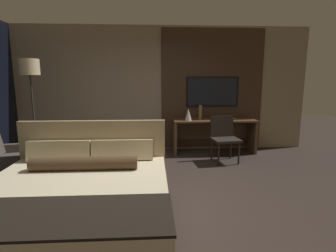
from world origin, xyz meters
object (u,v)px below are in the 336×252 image
object	(u,v)px
floor_lamp	(30,76)
vase_tall	(188,114)
desk	(213,130)
tv	(212,92)
vase_short	(200,112)
armchair_by_window	(14,166)
book	(231,119)
bed	(77,200)
desk_chair	(224,134)

from	to	relation	value
floor_lamp	vase_tall	size ratio (longest dim) A/B	7.73
desk	tv	world-z (taller)	tv
desk	vase_tall	xyz separation A→B (m)	(-0.59, -0.12, 0.37)
vase_short	armchair_by_window	bearing A→B (deg)	-154.32
vase_tall	book	bearing A→B (deg)	1.97
vase_short	book	size ratio (longest dim) A/B	1.22
bed	vase_short	xyz separation A→B (m)	(1.92, 2.94, 0.60)
floor_lamp	book	bearing A→B (deg)	11.32
desk	vase_tall	bearing A→B (deg)	-168.62
desk	floor_lamp	size ratio (longest dim) A/B	0.92
floor_lamp	desk	bearing A→B (deg)	13.77
bed	vase_tall	size ratio (longest dim) A/B	8.14
vase_tall	book	xyz separation A→B (m)	(0.95, 0.03, -0.11)
tv	book	world-z (taller)	tv
desk	book	size ratio (longest dim) A/B	7.13
desk	desk_chair	xyz separation A→B (m)	(0.05, -0.66, 0.03)
armchair_by_window	vase_tall	world-z (taller)	vase_tall
bed	desk_chair	distance (m)	3.22
vase_short	tv	bearing A→B (deg)	35.29
vase_tall	desk	bearing A→B (deg)	11.38
bed	armchair_by_window	xyz separation A→B (m)	(-1.38, 1.35, -0.05)
tv	desk	bearing A→B (deg)	-90.00
tv	floor_lamp	size ratio (longest dim) A/B	0.60
desk	book	bearing A→B (deg)	-13.69
bed	floor_lamp	xyz separation A→B (m)	(-1.30, 2.05, 1.38)
desk_chair	vase_short	size ratio (longest dim) A/B	2.89
desk	armchair_by_window	bearing A→B (deg)	-156.48
armchair_by_window	book	bearing A→B (deg)	-80.41
bed	book	bearing A→B (deg)	47.60
tv	vase_tall	xyz separation A→B (m)	(-0.59, -0.35, -0.47)
desk_chair	book	size ratio (longest dim) A/B	3.52
armchair_by_window	vase_tall	bearing A→B (deg)	-75.21
armchair_by_window	floor_lamp	size ratio (longest dim) A/B	0.48
desk	vase_short	xyz separation A→B (m)	(-0.31, 0.02, 0.39)
bed	vase_short	distance (m)	3.56
bed	tv	size ratio (longest dim) A/B	1.76
desk	floor_lamp	world-z (taller)	floor_lamp
desk	tv	xyz separation A→B (m)	(0.00, 0.23, 0.84)
tv	armchair_by_window	bearing A→B (deg)	-153.43
bed	vase_short	size ratio (longest dim) A/B	6.70
desk_chair	armchair_by_window	bearing A→B (deg)	-172.62
desk	vase_tall	distance (m)	0.71
tv	armchair_by_window	size ratio (longest dim) A/B	1.24
desk	book	xyz separation A→B (m)	(0.36, -0.09, 0.25)
vase_tall	vase_short	xyz separation A→B (m)	(0.29, 0.14, 0.03)
bed	tv	bearing A→B (deg)	54.74
vase_short	vase_tall	bearing A→B (deg)	-154.65
bed	book	distance (m)	3.86
bed	desk	size ratio (longest dim) A/B	1.15
armchair_by_window	vase_short	distance (m)	3.72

